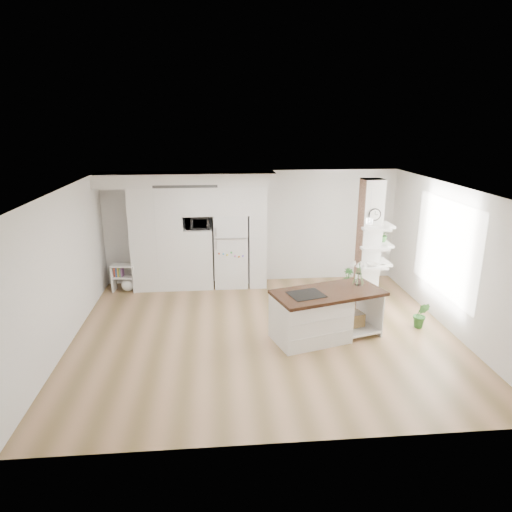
{
  "coord_description": "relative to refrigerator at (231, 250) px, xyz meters",
  "views": [
    {
      "loc": [
        -0.84,
        -7.68,
        3.84
      ],
      "look_at": [
        -0.08,
        0.9,
        1.25
      ],
      "focal_mm": 32.0,
      "sensor_mm": 36.0,
      "label": 1
    }
  ],
  "objects": [
    {
      "name": "window",
      "position": [
        4.0,
        -2.38,
        0.62
      ],
      "size": [
        0.0,
        2.4,
        2.4
      ],
      "primitive_type": "plane",
      "rotation": [
        1.57,
        0.0,
        -1.57
      ],
      "color": "white",
      "rests_on": "room"
    },
    {
      "name": "floor_plant_a",
      "position": [
        3.52,
        -2.69,
        -0.61
      ],
      "size": [
        0.36,
        0.33,
        0.53
      ],
      "primitive_type": "imported",
      "rotation": [
        0.0,
        0.0,
        -0.41
      ],
      "color": "#306E2C",
      "rests_on": "floor"
    },
    {
      "name": "kitchen_island",
      "position": [
        1.43,
        -2.95,
        -0.41
      ],
      "size": [
        2.15,
        1.45,
        1.45
      ],
      "rotation": [
        0.0,
        0.0,
        0.29
      ],
      "color": "white",
      "rests_on": "floor"
    },
    {
      "name": "pendant_light",
      "position": [
        2.23,
        -2.53,
        1.24
      ],
      "size": [
        0.12,
        0.12,
        0.1
      ],
      "primitive_type": "cylinder",
      "color": "white",
      "rests_on": "room"
    },
    {
      "name": "cabinet_wall",
      "position": [
        -0.92,
        -0.01,
        0.63
      ],
      "size": [
        4.0,
        0.71,
        2.7
      ],
      "color": "white",
      "rests_on": "floor"
    },
    {
      "name": "shelf_plant",
      "position": [
        3.15,
        -1.38,
        0.65
      ],
      "size": [
        0.27,
        0.23,
        0.3
      ],
      "primitive_type": "imported",
      "color": "#306E2C",
      "rests_on": "column"
    },
    {
      "name": "microwave",
      "position": [
        -0.75,
        -0.06,
        0.69
      ],
      "size": [
        0.54,
        0.37,
        0.3
      ],
      "primitive_type": "imported",
      "color": "#2D2D2D",
      "rests_on": "cabinet_wall"
    },
    {
      "name": "room",
      "position": [
        0.53,
        -2.68,
        0.98
      ],
      "size": [
        7.04,
        6.04,
        2.72
      ],
      "color": "white",
      "rests_on": "ground"
    },
    {
      "name": "decor_bowl",
      "position": [
        2.82,
        -1.78,
        0.13
      ],
      "size": [
        0.22,
        0.22,
        0.05
      ],
      "primitive_type": "imported",
      "color": "white",
      "rests_on": "column"
    },
    {
      "name": "column",
      "position": [
        2.9,
        -1.55,
        0.48
      ],
      "size": [
        0.69,
        0.9,
        2.7
      ],
      "color": "silver",
      "rests_on": "floor"
    },
    {
      "name": "refrigerator",
      "position": [
        0.0,
        0.0,
        0.0
      ],
      "size": [
        0.78,
        0.69,
        1.75
      ],
      "color": "white",
      "rests_on": "floor"
    },
    {
      "name": "floor_plant_b",
      "position": [
        2.79,
        -0.32,
        -0.66
      ],
      "size": [
        0.29,
        0.29,
        0.43
      ],
      "primitive_type": "imported",
      "rotation": [
        0.0,
        0.0,
        0.23
      ],
      "color": "#306E2C",
      "rests_on": "floor"
    },
    {
      "name": "floor",
      "position": [
        0.53,
        -2.68,
        -0.88
      ],
      "size": [
        7.0,
        6.0,
        0.01
      ],
      "primitive_type": "cube",
      "color": "tan",
      "rests_on": "ground"
    },
    {
      "name": "bookshelf",
      "position": [
        -2.45,
        -0.19,
        -0.59
      ],
      "size": [
        0.57,
        0.37,
        0.64
      ],
      "rotation": [
        0.0,
        0.0,
        -0.12
      ],
      "color": "white",
      "rests_on": "floor"
    }
  ]
}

